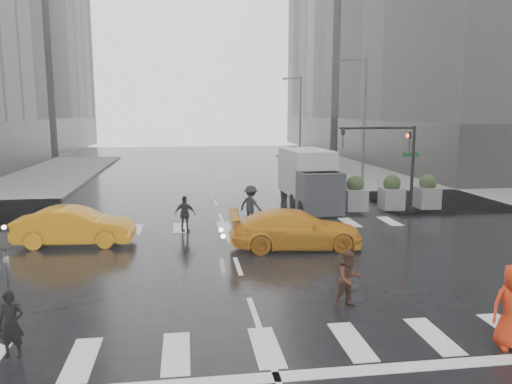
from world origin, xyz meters
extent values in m
plane|color=black|center=(0.00, 0.00, 0.00)|extent=(120.00, 120.00, 0.00)
cube|color=slate|center=(19.50, 17.50, 0.07)|extent=(35.00, 35.00, 0.15)
cube|color=#292724|center=(29.00, 27.00, 2.20)|extent=(26.05, 26.05, 4.40)
cube|color=gray|center=(29.00, 56.00, 18.00)|extent=(26.00, 26.00, 36.00)
cube|color=#292724|center=(29.00, 56.00, 2.20)|extent=(26.05, 26.05, 4.40)
cylinder|color=black|center=(10.00, 8.00, 2.25)|extent=(0.16, 0.16, 4.50)
cylinder|color=black|center=(8.00, 8.00, 4.40)|extent=(4.00, 0.12, 0.12)
imported|color=black|center=(9.75, 8.00, 3.70)|extent=(0.16, 0.20, 1.00)
imported|color=black|center=(6.20, 8.00, 3.90)|extent=(0.16, 0.20, 1.00)
sphere|color=#FF190C|center=(9.65, 8.00, 4.00)|extent=(0.20, 0.20, 0.20)
cube|color=#0B4F16|center=(10.00, 8.30, 3.00)|extent=(0.90, 0.03, 0.22)
cylinder|color=#59595B|center=(11.00, 18.00, 4.50)|extent=(0.20, 0.20, 9.00)
cylinder|color=#59595B|center=(10.10, 18.00, 8.80)|extent=(1.80, 0.12, 0.12)
cube|color=#59595B|center=(9.20, 18.00, 8.70)|extent=(0.50, 0.22, 0.15)
cylinder|color=#59595B|center=(11.00, 38.00, 4.50)|extent=(0.20, 0.20, 9.00)
cylinder|color=#59595B|center=(10.10, 38.00, 8.80)|extent=(1.80, 0.12, 0.12)
cube|color=#59595B|center=(9.20, 38.00, 8.70)|extent=(0.50, 0.22, 0.15)
cube|color=slate|center=(7.00, 8.20, 0.70)|extent=(1.10, 1.10, 1.10)
sphere|color=black|center=(7.00, 8.20, 1.50)|extent=(0.90, 0.90, 0.90)
cube|color=slate|center=(9.00, 8.20, 0.70)|extent=(1.10, 1.10, 1.10)
sphere|color=black|center=(9.00, 8.20, 1.50)|extent=(0.90, 0.90, 0.90)
cube|color=slate|center=(11.00, 8.20, 0.70)|extent=(1.10, 1.10, 1.10)
sphere|color=black|center=(11.00, 8.20, 1.50)|extent=(0.90, 0.90, 0.90)
imported|color=black|center=(-5.48, -5.64, 0.73)|extent=(0.54, 0.36, 1.46)
imported|color=black|center=(-5.48, -5.64, 1.99)|extent=(0.97, 0.99, 0.88)
imported|color=#442518|center=(2.58, -4.00, 0.78)|extent=(0.87, 0.75, 1.57)
imported|color=black|center=(-1.75, 5.14, 0.81)|extent=(1.08, 0.84, 1.61)
imported|color=black|center=(1.28, 6.21, 0.92)|extent=(1.32, 1.29, 1.84)
imported|color=orange|center=(-6.08, 3.68, 0.75)|extent=(4.63, 1.84, 1.50)
imported|color=orange|center=(2.47, 2.00, 0.74)|extent=(4.63, 2.34, 1.48)
cube|color=silver|center=(5.02, 10.73, 1.89)|extent=(2.21, 4.24, 2.49)
cube|color=#2F2F34|center=(5.02, 7.78, 1.15)|extent=(2.12, 1.66, 2.12)
cube|color=black|center=(5.02, 7.78, 1.80)|extent=(1.85, 0.83, 0.83)
cylinder|color=black|center=(4.05, 7.60, 0.42)|extent=(0.26, 0.83, 0.83)
cylinder|color=black|center=(5.99, 7.60, 0.42)|extent=(0.26, 0.83, 0.83)
cylinder|color=black|center=(4.05, 9.63, 0.42)|extent=(0.26, 0.83, 0.83)
cylinder|color=black|center=(5.99, 9.63, 0.42)|extent=(0.26, 0.83, 0.83)
cylinder|color=black|center=(4.05, 12.21, 0.42)|extent=(0.26, 0.83, 0.83)
cylinder|color=black|center=(5.99, 12.21, 0.42)|extent=(0.26, 0.83, 0.83)
camera|label=1|loc=(-1.71, -16.35, 5.23)|focal=35.00mm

